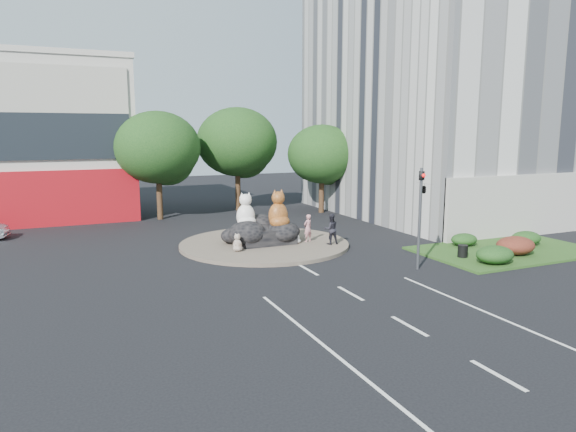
% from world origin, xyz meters
% --- Properties ---
extents(ground, '(120.00, 120.00, 0.00)m').
position_xyz_m(ground, '(0.00, 0.00, 0.00)').
color(ground, black).
rests_on(ground, ground).
extents(roundabout_island, '(10.00, 10.00, 0.20)m').
position_xyz_m(roundabout_island, '(0.00, 10.00, 0.10)').
color(roundabout_island, brown).
rests_on(roundabout_island, ground).
extents(rock_plinth, '(3.20, 2.60, 0.90)m').
position_xyz_m(rock_plinth, '(0.00, 10.00, 0.65)').
color(rock_plinth, black).
rests_on(rock_plinth, roundabout_island).
extents(grass_verge, '(10.00, 6.00, 0.12)m').
position_xyz_m(grass_verge, '(12.00, 3.00, 0.06)').
color(grass_verge, '#1D4C19').
rests_on(grass_verge, ground).
extents(tree_left, '(6.46, 6.46, 8.27)m').
position_xyz_m(tree_left, '(-3.93, 22.06, 5.25)').
color(tree_left, '#382314').
rests_on(tree_left, ground).
extents(tree_mid, '(6.84, 6.84, 8.76)m').
position_xyz_m(tree_mid, '(3.07, 24.06, 5.56)').
color(tree_mid, '#382314').
rests_on(tree_mid, ground).
extents(tree_right, '(5.70, 5.70, 7.30)m').
position_xyz_m(tree_right, '(9.07, 20.06, 4.63)').
color(tree_right, '#382314').
rests_on(tree_right, ground).
extents(hedge_near_green, '(2.00, 1.60, 0.90)m').
position_xyz_m(hedge_near_green, '(9.00, 1.00, 0.57)').
color(hedge_near_green, black).
rests_on(hedge_near_green, grass_verge).
extents(hedge_red, '(2.20, 1.76, 0.99)m').
position_xyz_m(hedge_red, '(11.50, 2.00, 0.61)').
color(hedge_red, '#481413').
rests_on(hedge_red, grass_verge).
extents(hedge_mid_green, '(1.80, 1.44, 0.81)m').
position_xyz_m(hedge_mid_green, '(14.00, 3.50, 0.53)').
color(hedge_mid_green, black).
rests_on(hedge_mid_green, grass_verge).
extents(hedge_back_green, '(1.60, 1.28, 0.72)m').
position_xyz_m(hedge_back_green, '(10.50, 4.80, 0.48)').
color(hedge_back_green, black).
rests_on(hedge_back_green, grass_verge).
extents(traffic_light, '(0.44, 1.24, 5.00)m').
position_xyz_m(traffic_light, '(5.10, 2.00, 3.62)').
color(traffic_light, '#595B60').
rests_on(traffic_light, ground).
extents(street_lamp, '(2.34, 0.22, 8.06)m').
position_xyz_m(street_lamp, '(12.82, 8.00, 4.55)').
color(street_lamp, '#595B60').
rests_on(street_lamp, ground).
extents(cat_white, '(1.42, 1.28, 2.12)m').
position_xyz_m(cat_white, '(-1.02, 10.37, 2.16)').
color(cat_white, white).
rests_on(cat_white, rock_plinth).
extents(cat_tabby, '(1.50, 1.34, 2.28)m').
position_xyz_m(cat_tabby, '(0.72, 9.56, 2.24)').
color(cat_tabby, '#C47429').
rests_on(cat_tabby, rock_plinth).
extents(kitten_calico, '(0.80, 0.81, 1.02)m').
position_xyz_m(kitten_calico, '(-2.17, 8.48, 0.71)').
color(kitten_calico, silver).
rests_on(kitten_calico, roundabout_island).
extents(kitten_white, '(0.71, 0.70, 0.90)m').
position_xyz_m(kitten_white, '(1.62, 9.00, 0.65)').
color(kitten_white, silver).
rests_on(kitten_white, roundabout_island).
extents(pedestrian_pink, '(0.70, 0.58, 1.65)m').
position_xyz_m(pedestrian_pink, '(2.47, 9.17, 1.02)').
color(pedestrian_pink, tan).
rests_on(pedestrian_pink, roundabout_island).
extents(pedestrian_dark, '(0.95, 0.78, 1.80)m').
position_xyz_m(pedestrian_dark, '(3.40, 8.00, 1.10)').
color(pedestrian_dark, black).
rests_on(pedestrian_dark, roundabout_island).
extents(litter_bin, '(0.69, 0.69, 0.65)m').
position_xyz_m(litter_bin, '(8.46, 2.68, 0.45)').
color(litter_bin, black).
rests_on(litter_bin, grass_verge).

